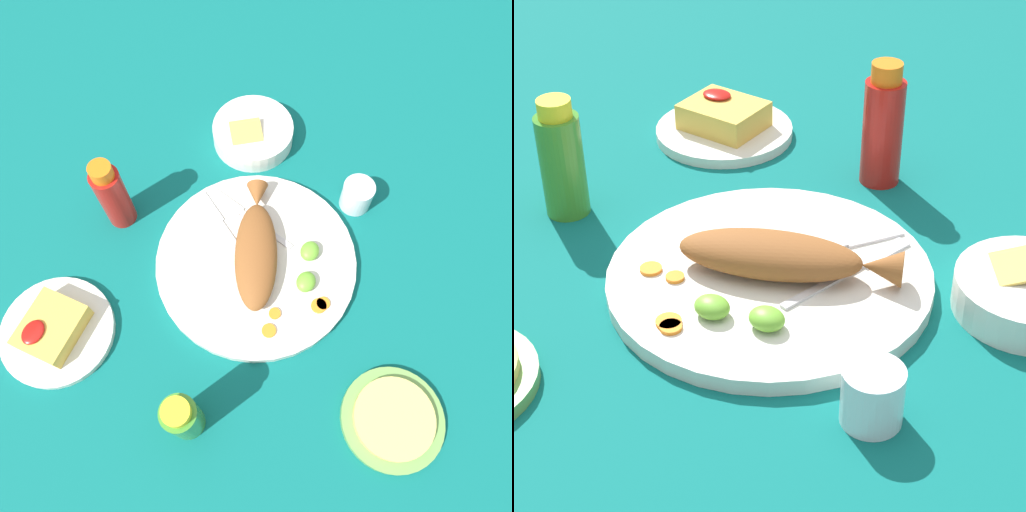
# 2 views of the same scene
# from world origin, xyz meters

# --- Properties ---
(ground_plane) EXTENTS (4.00, 4.00, 0.00)m
(ground_plane) POSITION_xyz_m (0.00, 0.00, 0.00)
(ground_plane) COLOR #0C605B
(main_plate) EXTENTS (0.35, 0.35, 0.02)m
(main_plate) POSITION_xyz_m (0.00, 0.00, 0.01)
(main_plate) COLOR silver
(main_plate) RESTS_ON ground_plane
(fried_fish) EXTENTS (0.24, 0.15, 0.04)m
(fried_fish) POSITION_xyz_m (-0.01, -0.00, 0.04)
(fried_fish) COLOR brown
(fried_fish) RESTS_ON main_plate
(fork_near) EXTENTS (0.11, 0.16, 0.00)m
(fork_near) POSITION_xyz_m (-0.04, -0.08, 0.02)
(fork_near) COLOR silver
(fork_near) RESTS_ON main_plate
(fork_far) EXTENTS (0.06, 0.18, 0.00)m
(fork_far) POSITION_xyz_m (-0.07, -0.05, 0.02)
(fork_far) COLOR silver
(fork_far) RESTS_ON main_plate
(carrot_slice_near) EXTENTS (0.02, 0.02, 0.00)m
(carrot_slice_near) POSITION_xyz_m (0.08, 0.07, 0.02)
(carrot_slice_near) COLOR orange
(carrot_slice_near) RESTS_ON main_plate
(carrot_slice_mid) EXTENTS (0.02, 0.02, 0.00)m
(carrot_slice_mid) POSITION_xyz_m (0.11, 0.07, 0.02)
(carrot_slice_mid) COLOR orange
(carrot_slice_mid) RESTS_ON main_plate
(carrot_slice_far) EXTENTS (0.03, 0.03, 0.00)m
(carrot_slice_far) POSITION_xyz_m (0.03, 0.13, 0.02)
(carrot_slice_far) COLOR orange
(carrot_slice_far) RESTS_ON main_plate
(carrot_slice_extra) EXTENTS (0.02, 0.02, 0.00)m
(carrot_slice_extra) POSITION_xyz_m (0.03, 0.14, 0.02)
(carrot_slice_extra) COLOR orange
(carrot_slice_extra) RESTS_ON main_plate
(lime_wedge_main) EXTENTS (0.04, 0.03, 0.02)m
(lime_wedge_main) POSITION_xyz_m (0.01, 0.10, 0.03)
(lime_wedge_main) COLOR #6BB233
(lime_wedge_main) RESTS_ON main_plate
(lime_wedge_side) EXTENTS (0.04, 0.03, 0.02)m
(lime_wedge_side) POSITION_xyz_m (-0.05, 0.08, 0.03)
(lime_wedge_side) COLOR #6BB233
(lime_wedge_side) RESTS_ON main_plate
(hot_sauce_bottle_red) EXTENTS (0.05, 0.05, 0.16)m
(hot_sauce_bottle_red) POSITION_xyz_m (0.01, -0.27, 0.08)
(hot_sauce_bottle_red) COLOR #B21914
(hot_sauce_bottle_red) RESTS_ON ground_plane
(hot_sauce_bottle_green) EXTENTS (0.05, 0.05, 0.15)m
(hot_sauce_bottle_green) POSITION_xyz_m (0.29, 0.01, 0.07)
(hot_sauce_bottle_green) COLOR #3D8428
(hot_sauce_bottle_green) RESTS_ON ground_plane
(salt_cup) EXTENTS (0.06, 0.06, 0.06)m
(salt_cup) POSITION_xyz_m (-0.19, 0.12, 0.03)
(salt_cup) COLOR silver
(salt_cup) RESTS_ON ground_plane
(side_plate_fries) EXTENTS (0.19, 0.19, 0.01)m
(side_plate_fries) POSITION_xyz_m (0.25, -0.25, 0.01)
(side_plate_fries) COLOR silver
(side_plate_fries) RESTS_ON ground_plane
(fries_pile) EXTENTS (0.10, 0.09, 0.04)m
(fries_pile) POSITION_xyz_m (0.25, -0.25, 0.03)
(fries_pile) COLOR gold
(fries_pile) RESTS_ON side_plate_fries
(guacamole_bowl) EXTENTS (0.16, 0.16, 0.05)m
(guacamole_bowl) POSITION_xyz_m (-0.25, -0.12, 0.02)
(guacamole_bowl) COLOR white
(guacamole_bowl) RESTS_ON ground_plane
(tortilla_plate) EXTENTS (0.16, 0.16, 0.01)m
(tortilla_plate) POSITION_xyz_m (0.16, 0.30, 0.01)
(tortilla_plate) COLOR #6B9E4C
(tortilla_plate) RESTS_ON ground_plane
(tortilla_stack) EXTENTS (0.13, 0.13, 0.01)m
(tortilla_stack) POSITION_xyz_m (0.16, 0.30, 0.02)
(tortilla_stack) COLOR #E0C666
(tortilla_stack) RESTS_ON tortilla_plate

